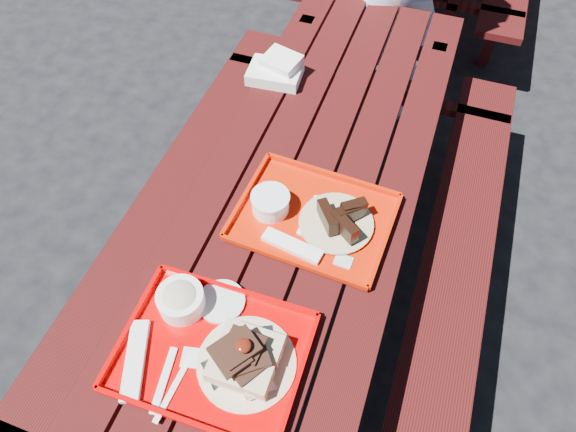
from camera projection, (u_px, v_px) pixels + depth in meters
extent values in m
plane|color=black|center=(299.00, 296.00, 2.33)|extent=(60.00, 60.00, 0.00)
cube|color=#3D0B0D|center=(222.00, 175.00, 1.80)|extent=(0.14, 2.40, 0.04)
cube|color=#3D0B0D|center=(262.00, 186.00, 1.77)|extent=(0.14, 2.40, 0.04)
cube|color=#3D0B0D|center=(303.00, 198.00, 1.74)|extent=(0.14, 2.40, 0.04)
cube|color=#3D0B0D|center=(345.00, 209.00, 1.71)|extent=(0.14, 2.40, 0.04)
cube|color=#3D0B0D|center=(389.00, 222.00, 1.68)|extent=(0.14, 2.40, 0.04)
cube|color=#3D0B0D|center=(167.00, 205.00, 2.10)|extent=(0.25, 2.40, 0.04)
cube|color=#3D0B0D|center=(69.00, 421.00, 1.81)|extent=(0.06, 0.06, 0.42)
cube|color=#3D0B0D|center=(247.00, 112.00, 2.74)|extent=(0.06, 0.06, 0.42)
cube|color=#3D0B0D|center=(451.00, 290.00, 1.87)|extent=(0.25, 2.40, 0.04)
cube|color=#3D0B0D|center=(466.00, 166.00, 2.51)|extent=(0.06, 0.06, 0.42)
cube|color=#3D0B0D|center=(305.00, 85.00, 2.62)|extent=(0.06, 0.06, 0.75)
cube|color=#3D0B0D|center=(421.00, 112.00, 2.50)|extent=(0.06, 0.06, 0.75)
cube|color=#3D0B0D|center=(363.00, 89.00, 2.51)|extent=(1.40, 0.06, 0.04)
cube|color=#3D0B0D|center=(312.00, 0.00, 3.36)|extent=(0.06, 0.06, 0.42)
cube|color=#3D0B0D|center=(492.00, 36.00, 3.13)|extent=(0.06, 0.06, 0.42)
cube|color=#3D0B0D|center=(450.00, 13.00, 2.99)|extent=(0.06, 0.06, 0.75)
cube|color=#D60001|center=(213.00, 353.00, 1.40)|extent=(0.50, 0.39, 0.01)
cube|color=#D60001|center=(238.00, 291.00, 1.49)|extent=(0.49, 0.02, 0.02)
cube|color=#D60001|center=(182.00, 420.00, 1.28)|extent=(0.49, 0.02, 0.02)
cube|color=#D60001|center=(298.00, 379.00, 1.34)|extent=(0.02, 0.38, 0.02)
cube|color=#D60001|center=(131.00, 324.00, 1.43)|extent=(0.02, 0.38, 0.02)
cylinder|color=beige|center=(247.00, 363.00, 1.37)|extent=(0.27, 0.27, 0.01)
cube|color=beige|center=(239.00, 374.00, 1.32)|extent=(0.17, 0.08, 0.05)
cube|color=beige|center=(252.00, 343.00, 1.37)|extent=(0.17, 0.08, 0.05)
ellipsoid|color=#4F1309|center=(243.00, 344.00, 1.26)|extent=(0.04, 0.04, 0.02)
cylinder|color=white|center=(181.00, 300.00, 1.44)|extent=(0.13, 0.13, 0.07)
ellipsoid|color=#C5B699|center=(180.00, 297.00, 1.43)|extent=(0.11, 0.11, 0.05)
cylinder|color=silver|center=(221.00, 301.00, 1.47)|extent=(0.14, 0.14, 0.01)
cube|color=white|center=(135.00, 360.00, 1.37)|extent=(0.13, 0.23, 0.02)
cube|color=white|center=(164.00, 380.00, 1.34)|extent=(0.05, 0.18, 0.01)
cube|color=white|center=(174.00, 388.00, 1.33)|extent=(0.03, 0.19, 0.01)
cube|color=silver|center=(192.00, 358.00, 1.38)|extent=(0.07, 0.07, 0.00)
cube|color=red|center=(313.00, 219.00, 1.66)|extent=(0.50, 0.39, 0.01)
cube|color=red|center=(333.00, 175.00, 1.75)|extent=(0.48, 0.04, 0.02)
cube|color=red|center=(292.00, 262.00, 1.55)|extent=(0.48, 0.04, 0.02)
cube|color=red|center=(386.00, 239.00, 1.59)|extent=(0.03, 0.37, 0.02)
cube|color=red|center=(246.00, 194.00, 1.70)|extent=(0.03, 0.37, 0.02)
cube|color=white|center=(330.00, 222.00, 1.64)|extent=(0.17, 0.17, 0.01)
cylinder|color=tan|center=(336.00, 223.00, 1.63)|extent=(0.24, 0.24, 0.01)
cylinder|color=white|center=(270.00, 204.00, 1.65)|extent=(0.12, 0.12, 0.06)
cylinder|color=white|center=(270.00, 197.00, 1.62)|extent=(0.13, 0.13, 0.01)
cube|color=white|center=(292.00, 246.00, 1.58)|extent=(0.20, 0.08, 0.02)
cube|color=silver|center=(343.00, 261.00, 1.56)|extent=(0.06, 0.05, 0.00)
cube|color=white|center=(275.00, 73.00, 2.06)|extent=(0.22, 0.17, 0.05)
cube|color=white|center=(282.00, 61.00, 2.03)|extent=(0.17, 0.15, 0.04)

